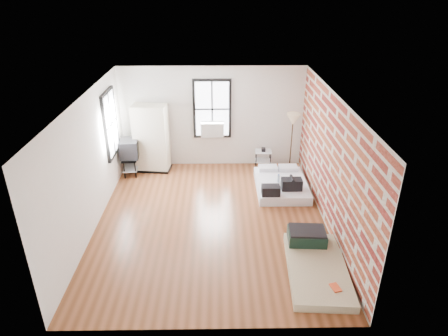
{
  "coord_description": "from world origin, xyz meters",
  "views": [
    {
      "loc": [
        0.16,
        -7.45,
        4.92
      ],
      "look_at": [
        0.28,
        0.3,
        1.16
      ],
      "focal_mm": 32.0,
      "sensor_mm": 36.0,
      "label": 1
    }
  ],
  "objects_px": {
    "mattress_bare": "(314,260)",
    "floor_lamp": "(293,122)",
    "mattress_main": "(281,184)",
    "tv_stand": "(130,150)",
    "wardrobe": "(151,139)",
    "side_table": "(263,155)"
  },
  "relations": [
    {
      "from": "mattress_main",
      "to": "floor_lamp",
      "type": "bearing_deg",
      "value": 70.99
    },
    {
      "from": "mattress_main",
      "to": "tv_stand",
      "type": "height_order",
      "value": "tv_stand"
    },
    {
      "from": "mattress_bare",
      "to": "tv_stand",
      "type": "xyz_separation_m",
      "value": [
        -4.15,
        3.95,
        0.58
      ]
    },
    {
      "from": "mattress_bare",
      "to": "floor_lamp",
      "type": "relative_size",
      "value": 1.26
    },
    {
      "from": "side_table",
      "to": "tv_stand",
      "type": "relative_size",
      "value": 0.6
    },
    {
      "from": "mattress_bare",
      "to": "side_table",
      "type": "height_order",
      "value": "side_table"
    },
    {
      "from": "mattress_main",
      "to": "tv_stand",
      "type": "distance_m",
      "value": 4.12
    },
    {
      "from": "wardrobe",
      "to": "tv_stand",
      "type": "relative_size",
      "value": 1.88
    },
    {
      "from": "mattress_bare",
      "to": "side_table",
      "type": "xyz_separation_m",
      "value": [
        -0.52,
        4.27,
        0.26
      ]
    },
    {
      "from": "floor_lamp",
      "to": "tv_stand",
      "type": "height_order",
      "value": "floor_lamp"
    },
    {
      "from": "side_table",
      "to": "floor_lamp",
      "type": "relative_size",
      "value": 0.37
    },
    {
      "from": "floor_lamp",
      "to": "tv_stand",
      "type": "distance_m",
      "value": 4.42
    },
    {
      "from": "mattress_main",
      "to": "side_table",
      "type": "xyz_separation_m",
      "value": [
        -0.33,
        1.3,
        0.24
      ]
    },
    {
      "from": "mattress_main",
      "to": "floor_lamp",
      "type": "xyz_separation_m",
      "value": [
        0.4,
        1.17,
        1.24
      ]
    },
    {
      "from": "mattress_main",
      "to": "tv_stand",
      "type": "xyz_separation_m",
      "value": [
        -3.96,
        0.98,
        0.56
      ]
    },
    {
      "from": "wardrobe",
      "to": "floor_lamp",
      "type": "xyz_separation_m",
      "value": [
        3.81,
        -0.06,
        0.47
      ]
    },
    {
      "from": "side_table",
      "to": "floor_lamp",
      "type": "height_order",
      "value": "floor_lamp"
    },
    {
      "from": "mattress_bare",
      "to": "tv_stand",
      "type": "relative_size",
      "value": 2.08
    },
    {
      "from": "tv_stand",
      "to": "wardrobe",
      "type": "bearing_deg",
      "value": 20.42
    },
    {
      "from": "side_table",
      "to": "tv_stand",
      "type": "height_order",
      "value": "tv_stand"
    },
    {
      "from": "wardrobe",
      "to": "side_table",
      "type": "relative_size",
      "value": 3.13
    },
    {
      "from": "mattress_bare",
      "to": "wardrobe",
      "type": "distance_m",
      "value": 5.58
    }
  ]
}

